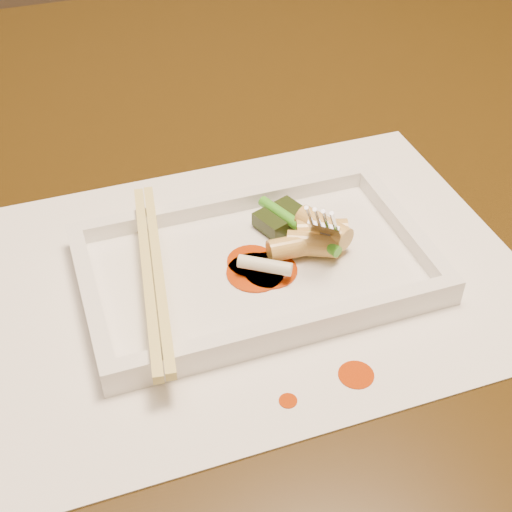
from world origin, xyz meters
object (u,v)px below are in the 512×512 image
object	(u,v)px
table	(293,238)
placemat	(256,274)
fork	(338,154)
chopstick_a	(147,273)
plate_base	(256,270)

from	to	relation	value
table	placemat	size ratio (longest dim) A/B	3.50
fork	table	bearing A→B (deg)	80.86
table	chopstick_a	world-z (taller)	chopstick_a
table	plate_base	world-z (taller)	plate_base
placemat	fork	distance (m)	0.11
fork	chopstick_a	bearing A→B (deg)	-173.25
table	placemat	world-z (taller)	placemat
placemat	fork	xyz separation A→B (m)	(0.07, 0.02, 0.08)
chopstick_a	fork	size ratio (longest dim) A/B	1.41
placemat	plate_base	distance (m)	0.00
placemat	plate_base	bearing A→B (deg)	0.00
plate_base	chopstick_a	size ratio (longest dim) A/B	1.32
chopstick_a	fork	world-z (taller)	fork
table	chopstick_a	size ratio (longest dim) A/B	7.09
placemat	chopstick_a	world-z (taller)	chopstick_a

